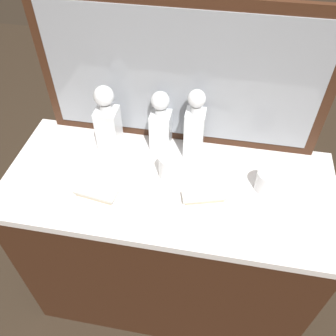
% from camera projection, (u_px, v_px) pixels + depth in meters
% --- Properties ---
extents(ground_plane, '(6.00, 6.00, 0.00)m').
position_uv_depth(ground_plane, '(168.00, 287.00, 2.01)').
color(ground_plane, '#2D2319').
extents(dresser, '(1.28, 0.56, 0.90)m').
position_uv_depth(dresser, '(168.00, 245.00, 1.69)').
color(dresser, '#381E11').
rests_on(dresser, ground_plane).
extents(dresser_mirror, '(1.12, 0.03, 0.60)m').
position_uv_depth(dresser_mirror, '(181.00, 78.00, 1.33)').
color(dresser_mirror, '#381E11').
rests_on(dresser_mirror, dresser).
extents(crystal_decanter_front, '(0.08, 0.08, 0.26)m').
position_uv_depth(crystal_decanter_front, '(161.00, 126.00, 1.44)').
color(crystal_decanter_front, white).
rests_on(crystal_decanter_front, dresser).
extents(crystal_decanter_center, '(0.08, 0.08, 0.31)m').
position_uv_depth(crystal_decanter_center, '(195.00, 130.00, 1.39)').
color(crystal_decanter_center, white).
rests_on(crystal_decanter_center, dresser).
extents(crystal_decanter_rear, '(0.09, 0.09, 0.30)m').
position_uv_depth(crystal_decanter_rear, '(108.00, 125.00, 1.42)').
color(crystal_decanter_rear, white).
rests_on(crystal_decanter_rear, dresser).
extents(crystal_tumbler_rear, '(0.09, 0.09, 0.09)m').
position_uv_depth(crystal_tumbler_rear, '(267.00, 182.00, 1.32)').
color(crystal_tumbler_rear, white).
rests_on(crystal_tumbler_rear, dresser).
extents(crystal_tumbler_far_right, '(0.09, 0.09, 0.10)m').
position_uv_depth(crystal_tumbler_far_right, '(169.00, 167.00, 1.36)').
color(crystal_tumbler_far_right, white).
rests_on(crystal_tumbler_far_right, dresser).
extents(silver_brush_right, '(0.17, 0.10, 0.02)m').
position_uv_depth(silver_brush_right, '(204.00, 196.00, 1.30)').
color(silver_brush_right, '#B7A88C').
rests_on(silver_brush_right, dresser).
extents(silver_brush_front, '(0.17, 0.08, 0.02)m').
position_uv_depth(silver_brush_front, '(96.00, 193.00, 1.31)').
color(silver_brush_front, '#B7A88C').
rests_on(silver_brush_front, dresser).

